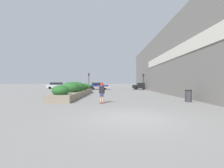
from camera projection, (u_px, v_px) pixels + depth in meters
name	position (u px, v px, depth m)	size (l,w,h in m)	color
ground_plane	(130.00, 118.00, 6.68)	(300.00, 300.00, 0.00)	gray
building_wall_right	(163.00, 62.00, 21.53)	(0.67, 45.10, 9.10)	gray
planter_box	(76.00, 90.00, 17.56)	(2.08, 12.87, 1.64)	gray
skateboard	(101.00, 103.00, 11.14)	(0.38, 0.59, 0.09)	maroon
skateboarder	(101.00, 91.00, 11.13)	(1.28, 0.59, 1.44)	tan
trash_bin	(188.00, 96.00, 12.02)	(0.53, 0.53, 0.97)	#38383D
car_leftmost	(56.00, 86.00, 35.17)	(4.44, 2.06, 1.53)	#BCBCC1
car_center_left	(177.00, 85.00, 36.02)	(4.19, 1.85, 1.62)	#BCBCC1
car_center_right	(141.00, 86.00, 33.06)	(3.93, 1.87, 1.47)	black
car_rightmost	(98.00, 86.00, 32.12)	(4.18, 1.87, 1.50)	navy
traffic_light_left	(88.00, 79.00, 29.22)	(0.28, 0.30, 3.34)	black
traffic_light_right	(143.00, 79.00, 29.03)	(0.28, 0.30, 3.17)	black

